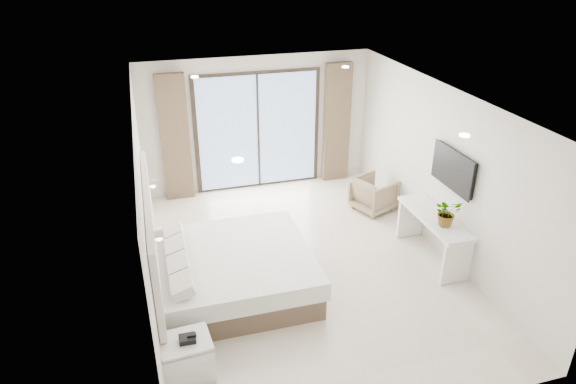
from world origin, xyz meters
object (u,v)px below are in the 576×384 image
object	(u,v)px
bed	(233,271)
console_desk	(434,228)
nightstand	(187,358)
armchair	(374,193)

from	to	relation	value
bed	console_desk	world-z (taller)	console_desk
bed	nightstand	world-z (taller)	bed
bed	armchair	bearing A→B (deg)	29.92
armchair	nightstand	bearing A→B (deg)	108.28
console_desk	armchair	bearing A→B (deg)	96.04
console_desk	armchair	xyz separation A→B (m)	(-0.19, 1.79, -0.21)
nightstand	armchair	world-z (taller)	armchair
armchair	bed	bearing A→B (deg)	98.18
console_desk	armchair	distance (m)	1.82
bed	armchair	world-z (taller)	bed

